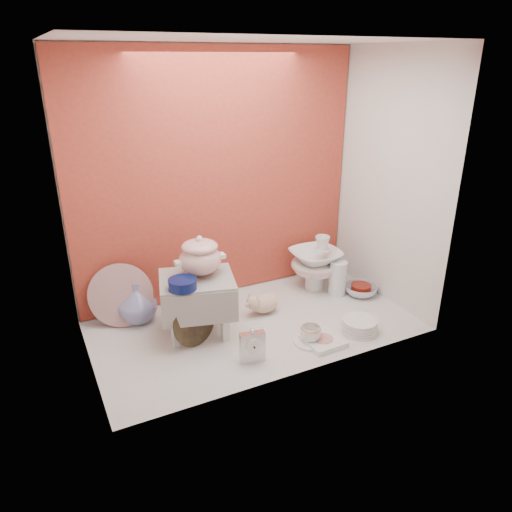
{
  "coord_description": "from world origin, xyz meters",
  "views": [
    {
      "loc": [
        -1.06,
        -2.15,
        1.43
      ],
      "look_at": [
        0.02,
        0.02,
        0.42
      ],
      "focal_mm": 33.74,
      "sensor_mm": 36.0,
      "label": 1
    }
  ],
  "objects_px": {
    "porcelain_tower": "(315,263)",
    "plush_pig": "(265,303)",
    "blue_white_vase": "(137,303)",
    "crystal_bowl": "(361,290)",
    "gold_rim_teacup": "(311,334)",
    "soup_tureen": "(200,255)",
    "floral_platter": "(121,295)",
    "step_stool": "(198,306)",
    "dinner_plate_stack": "(359,325)",
    "mantel_clock": "(252,345)"
  },
  "relations": [
    {
      "from": "mantel_clock",
      "to": "dinner_plate_stack",
      "type": "bearing_deg",
      "value": 8.69
    },
    {
      "from": "porcelain_tower",
      "to": "gold_rim_teacup",
      "type": "bearing_deg",
      "value": -124.65
    },
    {
      "from": "blue_white_vase",
      "to": "crystal_bowl",
      "type": "xyz_separation_m",
      "value": [
        1.37,
        -0.31,
        -0.09
      ]
    },
    {
      "from": "step_stool",
      "to": "dinner_plate_stack",
      "type": "relative_size",
      "value": 1.88
    },
    {
      "from": "plush_pig",
      "to": "floral_platter",
      "type": "bearing_deg",
      "value": 177.06
    },
    {
      "from": "gold_rim_teacup",
      "to": "crystal_bowl",
      "type": "bearing_deg",
      "value": 29.16
    },
    {
      "from": "soup_tureen",
      "to": "dinner_plate_stack",
      "type": "height_order",
      "value": "soup_tureen"
    },
    {
      "from": "floral_platter",
      "to": "porcelain_tower",
      "type": "relative_size",
      "value": 1.01
    },
    {
      "from": "soup_tureen",
      "to": "mantel_clock",
      "type": "bearing_deg",
      "value": -75.08
    },
    {
      "from": "step_stool",
      "to": "plush_pig",
      "type": "relative_size",
      "value": 1.8
    },
    {
      "from": "blue_white_vase",
      "to": "dinner_plate_stack",
      "type": "relative_size",
      "value": 1.13
    },
    {
      "from": "soup_tureen",
      "to": "floral_platter",
      "type": "height_order",
      "value": "soup_tureen"
    },
    {
      "from": "crystal_bowl",
      "to": "blue_white_vase",
      "type": "bearing_deg",
      "value": 167.13
    },
    {
      "from": "step_stool",
      "to": "floral_platter",
      "type": "distance_m",
      "value": 0.46
    },
    {
      "from": "soup_tureen",
      "to": "dinner_plate_stack",
      "type": "distance_m",
      "value": 0.97
    },
    {
      "from": "gold_rim_teacup",
      "to": "porcelain_tower",
      "type": "height_order",
      "value": "porcelain_tower"
    },
    {
      "from": "blue_white_vase",
      "to": "gold_rim_teacup",
      "type": "bearing_deg",
      "value": -40.0
    },
    {
      "from": "soup_tureen",
      "to": "blue_white_vase",
      "type": "height_order",
      "value": "soup_tureen"
    },
    {
      "from": "porcelain_tower",
      "to": "plush_pig",
      "type": "bearing_deg",
      "value": -161.45
    },
    {
      "from": "gold_rim_teacup",
      "to": "dinner_plate_stack",
      "type": "relative_size",
      "value": 0.53
    },
    {
      "from": "dinner_plate_stack",
      "to": "plush_pig",
      "type": "bearing_deg",
      "value": 131.38
    },
    {
      "from": "step_stool",
      "to": "porcelain_tower",
      "type": "relative_size",
      "value": 1.08
    },
    {
      "from": "blue_white_vase",
      "to": "plush_pig",
      "type": "bearing_deg",
      "value": -19.03
    },
    {
      "from": "soup_tureen",
      "to": "mantel_clock",
      "type": "height_order",
      "value": "soup_tureen"
    },
    {
      "from": "floral_platter",
      "to": "mantel_clock",
      "type": "xyz_separation_m",
      "value": [
        0.5,
        -0.67,
        -0.09
      ]
    },
    {
      "from": "floral_platter",
      "to": "dinner_plate_stack",
      "type": "relative_size",
      "value": 1.75
    },
    {
      "from": "soup_tureen",
      "to": "step_stool",
      "type": "bearing_deg",
      "value": -142.33
    },
    {
      "from": "step_stool",
      "to": "gold_rim_teacup",
      "type": "relative_size",
      "value": 3.53
    },
    {
      "from": "blue_white_vase",
      "to": "porcelain_tower",
      "type": "bearing_deg",
      "value": -4.47
    },
    {
      "from": "plush_pig",
      "to": "mantel_clock",
      "type": "bearing_deg",
      "value": -109.05
    },
    {
      "from": "blue_white_vase",
      "to": "dinner_plate_stack",
      "type": "distance_m",
      "value": 1.27
    },
    {
      "from": "mantel_clock",
      "to": "plush_pig",
      "type": "xyz_separation_m",
      "value": [
        0.28,
        0.42,
        -0.03
      ]
    },
    {
      "from": "blue_white_vase",
      "to": "floral_platter",
      "type": "bearing_deg",
      "value": 167.93
    },
    {
      "from": "soup_tureen",
      "to": "crystal_bowl",
      "type": "bearing_deg",
      "value": -3.5
    },
    {
      "from": "gold_rim_teacup",
      "to": "mantel_clock",
      "type": "bearing_deg",
      "value": -178.16
    },
    {
      "from": "step_stool",
      "to": "gold_rim_teacup",
      "type": "height_order",
      "value": "step_stool"
    },
    {
      "from": "soup_tureen",
      "to": "porcelain_tower",
      "type": "height_order",
      "value": "soup_tureen"
    },
    {
      "from": "mantel_clock",
      "to": "step_stool",
      "type": "bearing_deg",
      "value": 120.47
    },
    {
      "from": "mantel_clock",
      "to": "dinner_plate_stack",
      "type": "distance_m",
      "value": 0.66
    },
    {
      "from": "soup_tureen",
      "to": "blue_white_vase",
      "type": "relative_size",
      "value": 1.13
    },
    {
      "from": "soup_tureen",
      "to": "dinner_plate_stack",
      "type": "bearing_deg",
      "value": -28.7
    },
    {
      "from": "step_stool",
      "to": "soup_tureen",
      "type": "bearing_deg",
      "value": 52.58
    },
    {
      "from": "mantel_clock",
      "to": "porcelain_tower",
      "type": "relative_size",
      "value": 0.51
    },
    {
      "from": "crystal_bowl",
      "to": "mantel_clock",
      "type": "bearing_deg",
      "value": -160.06
    },
    {
      "from": "soup_tureen",
      "to": "porcelain_tower",
      "type": "distance_m",
      "value": 0.9
    },
    {
      "from": "soup_tureen",
      "to": "floral_platter",
      "type": "xyz_separation_m",
      "value": [
        -0.39,
        0.27,
        -0.27
      ]
    },
    {
      "from": "blue_white_vase",
      "to": "dinner_plate_stack",
      "type": "xyz_separation_m",
      "value": [
        1.08,
        -0.67,
        -0.08
      ]
    },
    {
      "from": "soup_tureen",
      "to": "mantel_clock",
      "type": "distance_m",
      "value": 0.55
    },
    {
      "from": "gold_rim_teacup",
      "to": "dinner_plate_stack",
      "type": "distance_m",
      "value": 0.31
    },
    {
      "from": "floral_platter",
      "to": "blue_white_vase",
      "type": "relative_size",
      "value": 1.55
    }
  ]
}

